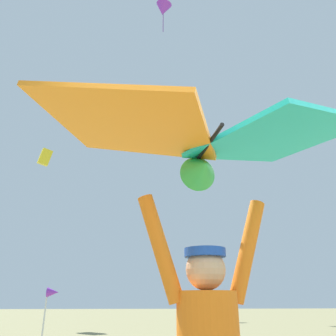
{
  "coord_description": "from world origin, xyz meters",
  "views": [
    {
      "loc": [
        -0.75,
        -1.65,
        1.33
      ],
      "look_at": [
        -0.35,
        2.77,
        3.06
      ],
      "focal_mm": 36.42,
      "sensor_mm": 36.0,
      "label": 1
    }
  ],
  "objects_px": {
    "distant_kite_magenta_overhead_distant": "(134,143)",
    "distant_kite_green_mid_right": "(165,112)",
    "distant_kite_purple_low_left": "(163,10)",
    "marker_flag": "(52,296)",
    "distant_kite_yellow_far_center": "(45,157)",
    "held_stunt_kite": "(205,139)"
  },
  "relations": [
    {
      "from": "distant_kite_green_mid_right",
      "to": "distant_kite_yellow_far_center",
      "type": "bearing_deg",
      "value": -139.34
    },
    {
      "from": "held_stunt_kite",
      "to": "marker_flag",
      "type": "xyz_separation_m",
      "value": [
        -2.51,
        7.47,
        -0.86
      ]
    },
    {
      "from": "held_stunt_kite",
      "to": "marker_flag",
      "type": "distance_m",
      "value": 7.93
    },
    {
      "from": "distant_kite_yellow_far_center",
      "to": "held_stunt_kite",
      "type": "bearing_deg",
      "value": -71.21
    },
    {
      "from": "distant_kite_green_mid_right",
      "to": "distant_kite_yellow_far_center",
      "type": "distance_m",
      "value": 14.57
    },
    {
      "from": "held_stunt_kite",
      "to": "distant_kite_yellow_far_center",
      "type": "relative_size",
      "value": 1.69
    },
    {
      "from": "distant_kite_green_mid_right",
      "to": "distant_kite_purple_low_left",
      "type": "bearing_deg",
      "value": -95.62
    },
    {
      "from": "held_stunt_kite",
      "to": "distant_kite_magenta_overhead_distant",
      "type": "height_order",
      "value": "distant_kite_magenta_overhead_distant"
    },
    {
      "from": "distant_kite_green_mid_right",
      "to": "marker_flag",
      "type": "height_order",
      "value": "distant_kite_green_mid_right"
    },
    {
      "from": "distant_kite_purple_low_left",
      "to": "distant_kite_green_mid_right",
      "type": "bearing_deg",
      "value": 84.38
    },
    {
      "from": "held_stunt_kite",
      "to": "distant_kite_purple_low_left",
      "type": "height_order",
      "value": "distant_kite_purple_low_left"
    },
    {
      "from": "distant_kite_purple_low_left",
      "to": "marker_flag",
      "type": "height_order",
      "value": "distant_kite_purple_low_left"
    },
    {
      "from": "distant_kite_purple_low_left",
      "to": "distant_kite_yellow_far_center",
      "type": "xyz_separation_m",
      "value": [
        -7.89,
        3.05,
        -10.92
      ]
    },
    {
      "from": "distant_kite_green_mid_right",
      "to": "distant_kite_magenta_overhead_distant",
      "type": "height_order",
      "value": "distant_kite_green_mid_right"
    },
    {
      "from": "distant_kite_magenta_overhead_distant",
      "to": "distant_kite_green_mid_right",
      "type": "bearing_deg",
      "value": -38.13
    },
    {
      "from": "held_stunt_kite",
      "to": "distant_kite_yellow_far_center",
      "type": "distance_m",
      "value": 23.04
    },
    {
      "from": "distant_kite_yellow_far_center",
      "to": "marker_flag",
      "type": "height_order",
      "value": "distant_kite_yellow_far_center"
    },
    {
      "from": "held_stunt_kite",
      "to": "distant_kite_magenta_overhead_distant",
      "type": "relative_size",
      "value": 2.15
    },
    {
      "from": "held_stunt_kite",
      "to": "distant_kite_magenta_overhead_distant",
      "type": "bearing_deg",
      "value": 92.0
    },
    {
      "from": "distant_kite_magenta_overhead_distant",
      "to": "distant_kite_yellow_far_center",
      "type": "bearing_deg",
      "value": -120.1
    },
    {
      "from": "held_stunt_kite",
      "to": "distant_kite_green_mid_right",
      "type": "relative_size",
      "value": 2.42
    },
    {
      "from": "distant_kite_magenta_overhead_distant",
      "to": "marker_flag",
      "type": "relative_size",
      "value": 0.62
    }
  ]
}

